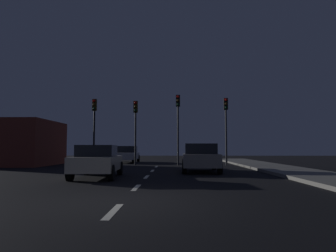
{
  "coord_description": "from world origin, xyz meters",
  "views": [
    {
      "loc": [
        1.24,
        -7.55,
        1.28
      ],
      "look_at": [
        0.78,
        15.87,
        2.99
      ],
      "focal_mm": 32.87,
      "sensor_mm": 36.0,
      "label": 1
    }
  ],
  "objects_px": {
    "traffic_signal_far_left": "(94,119)",
    "car_oncoming_far": "(127,154)",
    "traffic_signal_center_right": "(178,116)",
    "traffic_signal_center_left": "(136,120)",
    "car_stopped_ahead": "(200,158)",
    "street_lamp_right": "(335,60)",
    "car_adjacent_lane": "(98,161)",
    "traffic_signal_far_right": "(226,118)"
  },
  "relations": [
    {
      "from": "traffic_signal_center_left",
      "to": "car_oncoming_far",
      "type": "relative_size",
      "value": 1.09
    },
    {
      "from": "car_adjacent_lane",
      "to": "street_lamp_right",
      "type": "bearing_deg",
      "value": -9.6
    },
    {
      "from": "traffic_signal_center_left",
      "to": "street_lamp_right",
      "type": "distance_m",
      "value": 14.9
    },
    {
      "from": "traffic_signal_center_right",
      "to": "traffic_signal_far_left",
      "type": "bearing_deg",
      "value": -179.99
    },
    {
      "from": "car_oncoming_far",
      "to": "street_lamp_right",
      "type": "height_order",
      "value": "street_lamp_right"
    },
    {
      "from": "traffic_signal_far_left",
      "to": "street_lamp_right",
      "type": "height_order",
      "value": "street_lamp_right"
    },
    {
      "from": "traffic_signal_far_left",
      "to": "traffic_signal_center_left",
      "type": "distance_m",
      "value": 3.19
    },
    {
      "from": "traffic_signal_center_left",
      "to": "traffic_signal_center_right",
      "type": "distance_m",
      "value": 3.28
    },
    {
      "from": "traffic_signal_far_right",
      "to": "car_oncoming_far",
      "type": "relative_size",
      "value": 1.13
    },
    {
      "from": "traffic_signal_center_left",
      "to": "traffic_signal_center_right",
      "type": "height_order",
      "value": "traffic_signal_center_right"
    },
    {
      "from": "traffic_signal_center_right",
      "to": "car_oncoming_far",
      "type": "bearing_deg",
      "value": 135.87
    },
    {
      "from": "car_adjacent_lane",
      "to": "traffic_signal_far_left",
      "type": "bearing_deg",
      "value": 105.67
    },
    {
      "from": "car_stopped_ahead",
      "to": "traffic_signal_far_left",
      "type": "bearing_deg",
      "value": 139.26
    },
    {
      "from": "traffic_signal_center_left",
      "to": "traffic_signal_far_right",
      "type": "height_order",
      "value": "traffic_signal_far_right"
    },
    {
      "from": "car_adjacent_lane",
      "to": "traffic_signal_center_right",
      "type": "bearing_deg",
      "value": 69.87
    },
    {
      "from": "car_adjacent_lane",
      "to": "street_lamp_right",
      "type": "height_order",
      "value": "street_lamp_right"
    },
    {
      "from": "traffic_signal_center_left",
      "to": "car_stopped_ahead",
      "type": "xyz_separation_m",
      "value": [
        4.4,
        -6.54,
        -2.68
      ]
    },
    {
      "from": "traffic_signal_center_right",
      "to": "street_lamp_right",
      "type": "bearing_deg",
      "value": -62.81
    },
    {
      "from": "street_lamp_right",
      "to": "car_oncoming_far",
      "type": "bearing_deg",
      "value": 123.31
    },
    {
      "from": "traffic_signal_center_left",
      "to": "car_adjacent_lane",
      "type": "height_order",
      "value": "traffic_signal_center_left"
    },
    {
      "from": "traffic_signal_center_right",
      "to": "car_stopped_ahead",
      "type": "xyz_separation_m",
      "value": [
        1.13,
        -6.54,
        -2.97
      ]
    },
    {
      "from": "traffic_signal_far_right",
      "to": "car_oncoming_far",
      "type": "height_order",
      "value": "traffic_signal_far_right"
    },
    {
      "from": "traffic_signal_far_left",
      "to": "traffic_signal_center_left",
      "type": "bearing_deg",
      "value": -0.01
    },
    {
      "from": "traffic_signal_center_right",
      "to": "car_adjacent_lane",
      "type": "bearing_deg",
      "value": -110.13
    },
    {
      "from": "traffic_signal_center_left",
      "to": "traffic_signal_center_right",
      "type": "xyz_separation_m",
      "value": [
        3.27,
        0.0,
        0.29
      ]
    },
    {
      "from": "traffic_signal_center_right",
      "to": "street_lamp_right",
      "type": "distance_m",
      "value": 13.1
    },
    {
      "from": "street_lamp_right",
      "to": "car_adjacent_lane",
      "type": "bearing_deg",
      "value": 170.4
    },
    {
      "from": "traffic_signal_far_left",
      "to": "car_oncoming_far",
      "type": "distance_m",
      "value": 5.59
    },
    {
      "from": "traffic_signal_far_left",
      "to": "car_adjacent_lane",
      "type": "relative_size",
      "value": 1.27
    },
    {
      "from": "car_stopped_ahead",
      "to": "traffic_signal_center_left",
      "type": "bearing_deg",
      "value": 123.94
    },
    {
      "from": "traffic_signal_center_right",
      "to": "car_adjacent_lane",
      "type": "xyz_separation_m",
      "value": [
        -3.66,
        -9.99,
        -3.01
      ]
    },
    {
      "from": "car_oncoming_far",
      "to": "traffic_signal_far_right",
      "type": "bearing_deg",
      "value": -28.34
    },
    {
      "from": "traffic_signal_far_left",
      "to": "car_stopped_ahead",
      "type": "xyz_separation_m",
      "value": [
        7.59,
        -6.54,
        -2.78
      ]
    },
    {
      "from": "traffic_signal_far_left",
      "to": "car_adjacent_lane",
      "type": "xyz_separation_m",
      "value": [
        2.8,
        -9.99,
        -2.82
      ]
    },
    {
      "from": "traffic_signal_far_left",
      "to": "street_lamp_right",
      "type": "relative_size",
      "value": 0.64
    },
    {
      "from": "traffic_signal_center_left",
      "to": "car_oncoming_far",
      "type": "distance_m",
      "value": 5.38
    },
    {
      "from": "traffic_signal_far_right",
      "to": "street_lamp_right",
      "type": "height_order",
      "value": "street_lamp_right"
    },
    {
      "from": "traffic_signal_far_left",
      "to": "car_oncoming_far",
      "type": "xyz_separation_m",
      "value": [
        1.87,
        4.46,
        -2.8
      ]
    },
    {
      "from": "traffic_signal_center_left",
      "to": "car_stopped_ahead",
      "type": "relative_size",
      "value": 1.19
    },
    {
      "from": "traffic_signal_center_right",
      "to": "street_lamp_right",
      "type": "relative_size",
      "value": 0.68
    },
    {
      "from": "traffic_signal_far_left",
      "to": "car_adjacent_lane",
      "type": "height_order",
      "value": "traffic_signal_far_left"
    },
    {
      "from": "traffic_signal_center_left",
      "to": "car_stopped_ahead",
      "type": "height_order",
      "value": "traffic_signal_center_left"
    }
  ]
}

